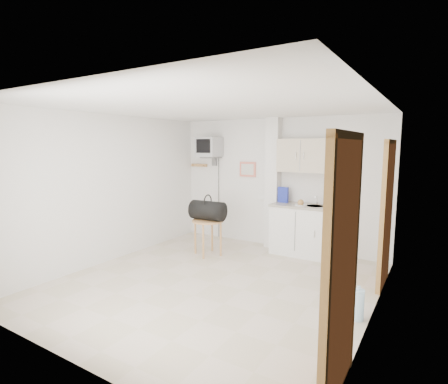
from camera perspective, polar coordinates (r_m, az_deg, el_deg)
The scene contains 7 objects.
ground at distance 5.23m, azimuth -1.58°, elevation -14.64°, with size 4.50×4.50×0.00m, color beige.
room_envelope at distance 4.81m, azimuth 1.33°, elevation 2.35°, with size 4.24×4.54×2.55m.
kitchenette at distance 6.50m, azimuth 12.47°, elevation -2.99°, with size 1.03×0.58×2.10m.
crt_television at distance 7.33m, azimuth -2.43°, elevation 7.25°, with size 0.44×0.45×2.15m.
round_table at distance 6.34m, azimuth -2.66°, elevation -5.43°, with size 0.57×0.57×0.65m.
duffel_bag at distance 6.29m, azimuth -2.67°, elevation -3.00°, with size 0.64×0.37×0.46m.
water_bottle at distance 4.44m, azimuth 21.03°, elevation -16.79°, with size 0.13×0.13×0.40m.
Camera 1 is at (2.66, -4.04, 1.97)m, focal length 28.00 mm.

